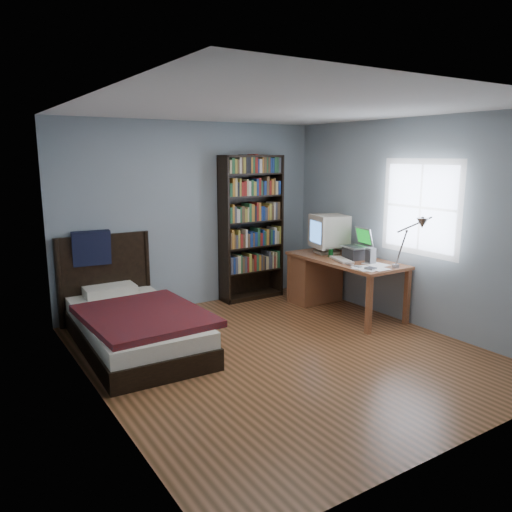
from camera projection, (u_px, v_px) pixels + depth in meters
The scene contains 14 objects.
room at pixel (286, 236), 5.06m from camera, with size 4.20×4.24×2.50m.
desk at pixel (322, 275), 6.96m from camera, with size 0.75×1.64×0.73m.
crt_monitor at pixel (328, 231), 6.82m from camera, with size 0.56×0.52×0.54m.
laptop at pixel (356, 250), 6.48m from camera, with size 0.37×0.36×0.40m.
desk_lamp at pixel (418, 228), 5.47m from camera, with size 0.26×0.57×0.67m.
keyboard at pixel (342, 260), 6.37m from camera, with size 0.16×0.41×0.03m, color beige.
speaker at pixel (371, 256), 6.21m from camera, with size 0.10×0.10×0.20m, color gray.
soda_can at pixel (331, 253), 6.60m from camera, with size 0.06×0.06×0.11m, color #07360C.
mouse at pixel (330, 254), 6.75m from camera, with size 0.06×0.11×0.04m, color silver.
phone_silver at pixel (350, 264), 6.12m from camera, with size 0.05×0.09×0.02m, color silver.
phone_grey at pixel (358, 267), 5.99m from camera, with size 0.05×0.09×0.02m, color gray.
external_drive at pixel (371, 269), 5.87m from camera, with size 0.11×0.11×0.02m, color gray.
bookshelf at pixel (251, 228), 7.13m from camera, with size 0.93×0.30×2.06m.
bed at pixel (131, 321), 5.51m from camera, with size 1.22×2.24×1.16m.
Camera 1 is at (-2.93, -4.05, 2.06)m, focal length 35.00 mm.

